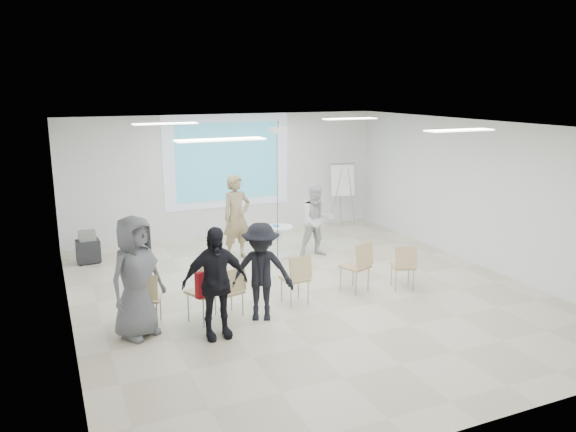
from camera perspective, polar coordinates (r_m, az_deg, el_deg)
name	(u,v)px	position (r m, az deg, el deg)	size (l,w,h in m)	color
floor	(306,294)	(10.36, 1.81, -7.95)	(8.00, 9.00, 0.10)	beige
ceiling	(307,123)	(9.69, 1.94, 9.43)	(8.00, 9.00, 0.10)	white
wall_back	(227,175)	(14.07, -6.20, 4.17)	(8.00, 0.10, 3.00)	silver
wall_left	(60,236)	(8.97, -22.15, -1.88)	(0.10, 9.00, 3.00)	silver
wall_right	(484,194)	(12.19, 19.31, 2.11)	(0.10, 9.00, 3.00)	silver
projection_halo	(228,161)	(13.96, -6.15, 5.55)	(3.20, 0.01, 2.30)	silver
projection_image	(228,161)	(13.95, -6.13, 5.54)	(2.60, 0.01, 1.90)	#36A3B9
pedestal_table	(280,239)	(12.28, -0.81, -2.38)	(0.65, 0.65, 0.70)	silver
player_left	(236,212)	(12.04, -5.26, 0.44)	(0.76, 0.51, 2.08)	#947F5A
player_right	(317,217)	(12.23, 2.95, -0.07)	(0.85, 0.68, 1.77)	silver
controller_left	(240,194)	(12.27, -4.87, 2.25)	(0.04, 0.11, 0.04)	silver
controller_right	(305,201)	(12.31, 1.70, 1.50)	(0.04, 0.11, 0.04)	white
chair_far_left	(146,295)	(8.99, -14.23, -7.82)	(0.54, 0.56, 0.88)	tan
chair_left_mid	(208,288)	(8.94, -8.15, -7.20)	(0.63, 0.65, 0.99)	tan
chair_left_inner	(231,288)	(9.12, -5.80, -7.30)	(0.50, 0.52, 0.84)	tan
chair_center	(297,275)	(9.58, 0.93, -6.04)	(0.45, 0.48, 0.89)	tan
chair_right_inner	(358,263)	(10.20, 7.17, -4.74)	(0.58, 0.60, 0.95)	tan
chair_right_far	(404,263)	(10.48, 11.71, -4.75)	(0.53, 0.54, 0.86)	tan
red_jacket	(208,283)	(8.76, -8.15, -6.72)	(0.43, 0.10, 0.41)	maroon
laptop	(228,289)	(9.22, -6.09, -7.40)	(0.31, 0.23, 0.02)	black
audience_left	(215,275)	(8.31, -7.44, -5.94)	(1.13, 0.68, 1.95)	black
audience_mid	(261,265)	(8.90, -2.77, -5.03)	(1.17, 0.64, 1.81)	black
audience_outer	(135,270)	(8.56, -15.24, -5.29)	(1.01, 0.67, 2.08)	slate
flipchart_easel	(343,180)	(14.78, 5.57, 3.68)	(0.73, 0.56, 1.71)	gray
av_cart	(88,248)	(12.59, -19.65, -3.09)	(0.49, 0.40, 0.70)	black
ceiling_projector	(278,137)	(11.11, -0.98, 8.04)	(0.30, 0.25, 3.00)	white
fluor_panel_nw	(165,124)	(10.95, -12.36, 9.15)	(1.20, 0.30, 0.02)	white
fluor_panel_ne	(350,119)	(12.39, 6.32, 9.79)	(1.20, 0.30, 0.02)	white
fluor_panel_sw	(220,140)	(7.57, -6.89, 7.70)	(1.20, 0.30, 0.02)	white
fluor_panel_se	(459,130)	(9.53, 17.01, 8.33)	(1.20, 0.30, 0.02)	white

